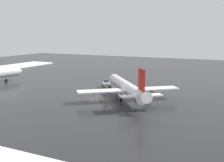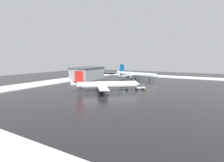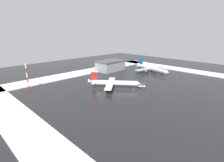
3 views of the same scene
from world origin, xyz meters
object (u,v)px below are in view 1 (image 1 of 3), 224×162
object	(u,v)px
pushback_tug	(106,83)
airplane_foreground_jet	(127,87)
ground_crew_near_tug	(94,90)
ground_crew_mid_apron	(104,89)
traffic_cone_wingtip_side	(119,99)
traffic_cone_near_nose	(101,100)
traffic_cone_mid_line	(100,96)
ground_crew_by_nose_gear	(120,83)

from	to	relation	value
pushback_tug	airplane_foreground_jet	bearing A→B (deg)	-169.71
pushback_tug	ground_crew_near_tug	distance (m)	10.04
ground_crew_mid_apron	traffic_cone_wingtip_side	distance (m)	11.54
traffic_cone_near_nose	traffic_cone_mid_line	xyz separation A→B (m)	(-2.53, 4.20, 0.00)
ground_crew_near_tug	ground_crew_by_nose_gear	bearing A→B (deg)	-117.64
airplane_foreground_jet	traffic_cone_wingtip_side	xyz separation A→B (m)	(-1.18, -2.33, -2.85)
traffic_cone_near_nose	traffic_cone_wingtip_side	size ratio (longest dim) A/B	1.00
traffic_cone_near_nose	traffic_cone_wingtip_side	xyz separation A→B (m)	(3.55, 3.08, 0.00)
ground_crew_near_tug	traffic_cone_mid_line	size ratio (longest dim) A/B	3.11
ground_crew_near_tug	ground_crew_by_nose_gear	distance (m)	13.72
airplane_foreground_jet	ground_crew_near_tug	world-z (taller)	airplane_foreground_jet
ground_crew_near_tug	traffic_cone_near_nose	xyz separation A→B (m)	(6.36, -7.56, -0.70)
ground_crew_by_nose_gear	traffic_cone_near_nose	size ratio (longest dim) A/B	3.11
pushback_tug	traffic_cone_wingtip_side	xyz separation A→B (m)	(10.99, -14.46, -1.01)
ground_crew_mid_apron	ground_crew_near_tug	bearing A→B (deg)	-127.49
pushback_tug	ground_crew_near_tug	bearing A→B (deg)	151.41
airplane_foreground_jet	traffic_cone_mid_line	size ratio (longest dim) A/B	48.06
traffic_cone_mid_line	traffic_cone_wingtip_side	distance (m)	6.18
ground_crew_near_tug	traffic_cone_mid_line	bearing A→B (deg)	119.28
ground_crew_near_tug	traffic_cone_wingtip_side	distance (m)	10.89
ground_crew_mid_apron	traffic_cone_near_nose	xyz separation A→B (m)	(4.90, -10.90, -0.70)
pushback_tug	traffic_cone_wingtip_side	bearing A→B (deg)	-177.57
ground_crew_by_nose_gear	traffic_cone_near_nose	distance (m)	21.60
pushback_tug	traffic_cone_wingtip_side	size ratio (longest dim) A/B	9.15
ground_crew_mid_apron	traffic_cone_mid_line	xyz separation A→B (m)	(2.37, -6.70, -0.70)
airplane_foreground_jet	traffic_cone_near_nose	size ratio (longest dim) A/B	48.06
ground_crew_near_tug	ground_crew_mid_apron	world-z (taller)	same
pushback_tug	ground_crew_mid_apron	distance (m)	7.11
pushback_tug	ground_crew_by_nose_gear	world-z (taller)	pushback_tug
ground_crew_by_nose_gear	ground_crew_near_tug	bearing A→B (deg)	31.65
ground_crew_near_tug	ground_crew_by_nose_gear	xyz separation A→B (m)	(1.96, 13.58, 0.00)
airplane_foreground_jet	ground_crew_mid_apron	xyz separation A→B (m)	(-9.63, 5.49, -2.15)
pushback_tug	ground_crew_mid_apron	xyz separation A→B (m)	(2.54, -6.64, -0.31)
pushback_tug	traffic_cone_mid_line	bearing A→B (deg)	165.40
ground_crew_mid_apron	traffic_cone_mid_line	bearing A→B (deg)	-84.49
airplane_foreground_jet	traffic_cone_mid_line	world-z (taller)	airplane_foreground_jet
airplane_foreground_jet	traffic_cone_mid_line	distance (m)	7.89
ground_crew_by_nose_gear	pushback_tug	bearing A→B (deg)	-0.41
airplane_foreground_jet	ground_crew_mid_apron	size ratio (longest dim) A/B	15.46
ground_crew_mid_apron	traffic_cone_wingtip_side	world-z (taller)	ground_crew_mid_apron
ground_crew_by_nose_gear	traffic_cone_near_nose	xyz separation A→B (m)	(4.39, -21.14, -0.70)
airplane_foreground_jet	ground_crew_mid_apron	bearing A→B (deg)	21.15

